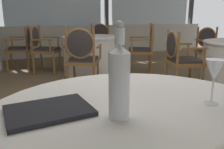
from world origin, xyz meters
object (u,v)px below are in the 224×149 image
dining_chair_3_0 (209,47)px  dining_chair_3_1 (180,56)px  wine_glass (214,71)px  dining_chair_1_3 (99,41)px  dining_chair_1_1 (82,54)px  dining_chair_0_2 (22,45)px  dining_chair_1_2 (145,45)px  water_bottle (119,80)px  dining_chair_1_0 (42,45)px  menu_book (49,111)px

dining_chair_3_0 → dining_chair_3_1: bearing=-44.9°
wine_glass → dining_chair_1_3: size_ratio=0.22×
dining_chair_1_1 → dining_chair_3_0: 2.61m
dining_chair_1_3 → dining_chair_3_0: bearing=71.9°
wine_glass → dining_chair_0_2: wine_glass is taller
dining_chair_1_2 → dining_chair_3_1: 1.10m
water_bottle → wine_glass: (0.45, -0.00, -0.00)m
wine_glass → dining_chair_1_2: 3.43m
dining_chair_1_2 → dining_chair_3_1: bearing=114.1°
dining_chair_1_0 → dining_chair_3_1: 2.66m
dining_chair_0_2 → dining_chair_3_0: 3.78m
wine_glass → dining_chair_1_2: dining_chair_1_2 is taller
menu_book → dining_chair_1_3: size_ratio=0.36×
menu_book → dining_chair_3_1: 2.79m
dining_chair_0_2 → dining_chair_1_1: (0.88, -1.72, 0.02)m
dining_chair_1_2 → dining_chair_1_3: dining_chair_1_2 is taller
water_bottle → dining_chair_1_2: size_ratio=0.38×
dining_chair_0_2 → dining_chair_3_0: (3.48, -1.48, -0.00)m
dining_chair_1_0 → dining_chair_1_2: size_ratio=0.95×
menu_book → dining_chair_1_3: (1.49, 4.35, -0.20)m
dining_chair_1_2 → dining_chair_0_2: bearing=-4.6°
dining_chair_1_1 → dining_chair_3_1: 1.46m
water_bottle → dining_chair_1_2: (1.75, 3.16, -0.31)m
water_bottle → dining_chair_1_3: water_bottle is taller
dining_chair_0_2 → dining_chair_3_0: bearing=165.2°
water_bottle → dining_chair_0_2: size_ratio=0.41×
dining_chair_0_2 → dining_chair_1_3: dining_chair_1_3 is taller
water_bottle → dining_chair_1_1: (0.42, 2.65, -0.33)m
dining_chair_0_2 → dining_chair_1_1: dining_chair_1_1 is taller
wine_glass → dining_chair_1_3: (0.79, 4.49, -0.34)m
dining_chair_1_2 → dining_chair_3_1: size_ratio=1.08×
dining_chair_1_0 → dining_chair_1_2: dining_chair_1_2 is taller
wine_glass → dining_chair_1_2: size_ratio=0.21×
water_bottle → menu_book: water_bottle is taller
dining_chair_1_3 → dining_chair_1_1: bearing=0.0°
dining_chair_0_2 → dining_chair_1_3: (1.70, 0.13, 0.02)m
dining_chair_1_3 → dining_chair_3_1: dining_chair_1_3 is taller
dining_chair_1_3 → wine_glass: bearing=14.0°
dining_chair_0_2 → dining_chair_1_1: 1.93m
water_bottle → dining_chair_1_3: bearing=74.6°
dining_chair_3_1 → menu_book: bearing=-124.4°
dining_chair_1_1 → dining_chair_0_2: bearing=51.1°
dining_chair_1_1 → dining_chair_3_0: bearing=-60.8°
dining_chair_1_2 → dining_chair_3_0: 1.30m
dining_chair_1_3 → dining_chair_3_1: size_ratio=1.04×
menu_book → dining_chair_1_1: bearing=66.5°
water_bottle → dining_chair_3_1: 2.73m
menu_book → dining_chair_1_2: size_ratio=0.34×
water_bottle → dining_chair_0_2: bearing=96.1°
menu_book → wine_glass: bearing=-19.7°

